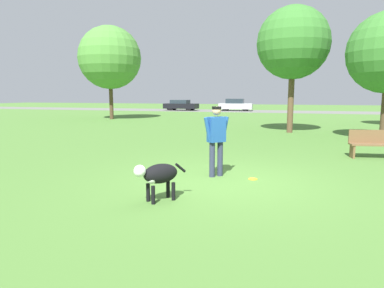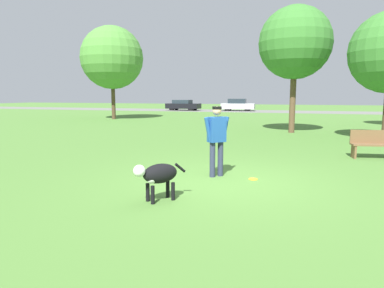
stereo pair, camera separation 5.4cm
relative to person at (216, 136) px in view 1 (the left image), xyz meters
name	(u,v)px [view 1 (the left image)]	position (x,y,z in m)	size (l,w,h in m)	color
ground_plane	(223,181)	(0.26, -0.40, -0.96)	(120.00, 120.00, 0.00)	#4C7A33
far_road_strip	(282,112)	(0.26, 31.78, -0.95)	(120.00, 6.00, 0.01)	slate
person	(216,136)	(0.00, 0.00, 0.00)	(0.53, 0.53, 1.63)	#2D334C
dog	(158,175)	(-0.57, -2.14, -0.47)	(0.76, 0.89, 0.70)	black
frisbee	(253,179)	(0.86, -0.04, -0.95)	(0.21, 0.21, 0.02)	yellow
tree_far_left	(110,58)	(-11.98, 16.02, 3.70)	(4.74, 4.74, 7.04)	#4C3826
tree_mid_center	(293,43)	(1.47, 10.19, 3.41)	(3.52, 3.52, 6.14)	brown
parked_car_black	(181,105)	(-11.52, 31.45, -0.32)	(4.09, 1.92, 1.26)	black
parked_car_silver	(236,105)	(-5.02, 32.15, -0.27)	(3.90, 2.00, 1.41)	#B7B7BC
park_bench	(374,143)	(4.02, 3.67, -0.51)	(1.45, 0.62, 0.84)	brown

